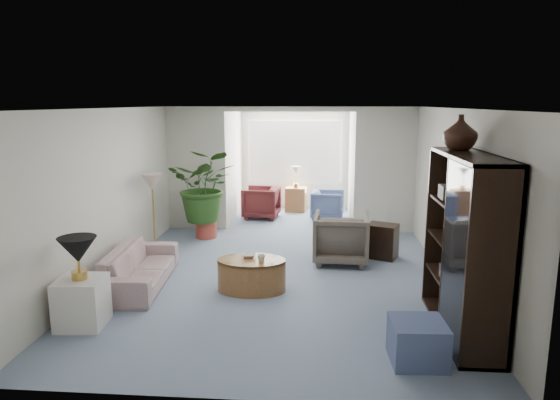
# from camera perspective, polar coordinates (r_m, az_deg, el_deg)

# --- Properties ---
(floor) EXTENTS (6.00, 6.00, 0.00)m
(floor) POSITION_cam_1_polar(r_m,az_deg,el_deg) (7.45, -0.37, -9.23)
(floor) COLOR #8597B0
(floor) RESTS_ON ground
(sunroom_floor) EXTENTS (2.60, 2.60, 0.00)m
(sunroom_floor) POSITION_cam_1_polar(r_m,az_deg,el_deg) (11.37, 1.38, -2.06)
(sunroom_floor) COLOR #8597B0
(sunroom_floor) RESTS_ON ground
(back_pier_left) EXTENTS (1.20, 0.12, 2.50)m
(back_pier_left) POSITION_cam_1_polar(r_m,az_deg,el_deg) (10.36, -9.50, 3.52)
(back_pier_left) COLOR beige
(back_pier_left) RESTS_ON ground
(back_pier_right) EXTENTS (1.20, 0.12, 2.50)m
(back_pier_right) POSITION_cam_1_polar(r_m,az_deg,el_deg) (10.13, 11.88, 3.27)
(back_pier_right) COLOR beige
(back_pier_right) RESTS_ON ground
(back_header) EXTENTS (2.60, 0.12, 0.10)m
(back_header) POSITION_cam_1_polar(r_m,az_deg,el_deg) (9.98, 1.10, 10.30)
(back_header) COLOR beige
(back_header) RESTS_ON back_pier_left
(window_pane) EXTENTS (2.20, 0.02, 1.50)m
(window_pane) POSITION_cam_1_polar(r_m,az_deg,el_deg) (12.21, 1.69, 5.50)
(window_pane) COLOR white
(window_blinds) EXTENTS (2.20, 0.02, 1.50)m
(window_blinds) POSITION_cam_1_polar(r_m,az_deg,el_deg) (12.18, 1.69, 5.49)
(window_blinds) COLOR white
(framed_picture) EXTENTS (0.04, 0.50, 0.40)m
(framed_picture) POSITION_cam_1_polar(r_m,az_deg,el_deg) (7.16, 19.58, 3.34)
(framed_picture) COLOR #C3B59C
(sofa) EXTENTS (0.87, 1.93, 0.55)m
(sofa) POSITION_cam_1_polar(r_m,az_deg,el_deg) (7.50, -15.70, -7.30)
(sofa) COLOR #B7A89B
(sofa) RESTS_ON ground
(end_table) EXTENTS (0.56, 0.56, 0.57)m
(end_table) POSITION_cam_1_polar(r_m,az_deg,el_deg) (6.40, -21.61, -10.76)
(end_table) COLOR silver
(end_table) RESTS_ON ground
(table_lamp) EXTENTS (0.44, 0.44, 0.30)m
(table_lamp) POSITION_cam_1_polar(r_m,az_deg,el_deg) (6.20, -22.03, -5.28)
(table_lamp) COLOR black
(table_lamp) RESTS_ON end_table
(floor_lamp) EXTENTS (0.36, 0.36, 0.28)m
(floor_lamp) POSITION_cam_1_polar(r_m,az_deg,el_deg) (8.79, -14.36, 1.99)
(floor_lamp) COLOR beige
(floor_lamp) RESTS_ON ground
(coffee_table) EXTENTS (1.10, 1.10, 0.45)m
(coffee_table) POSITION_cam_1_polar(r_m,az_deg,el_deg) (7.05, -3.25, -8.50)
(coffee_table) COLOR #915E34
(coffee_table) RESTS_ON ground
(coffee_bowl) EXTENTS (0.23, 0.23, 0.05)m
(coffee_bowl) POSITION_cam_1_polar(r_m,az_deg,el_deg) (7.07, -3.57, -6.31)
(coffee_bowl) COLOR silver
(coffee_bowl) RESTS_ON coffee_table
(coffee_cup) EXTENTS (0.12, 0.12, 0.10)m
(coffee_cup) POSITION_cam_1_polar(r_m,az_deg,el_deg) (6.85, -2.14, -6.66)
(coffee_cup) COLOR beige
(coffee_cup) RESTS_ON coffee_table
(wingback_chair) EXTENTS (0.92, 0.94, 0.82)m
(wingback_chair) POSITION_cam_1_polar(r_m,az_deg,el_deg) (8.25, 6.96, -4.31)
(wingback_chair) COLOR #665C51
(wingback_chair) RESTS_ON ground
(side_table_dark) EXTENTS (0.59, 0.54, 0.58)m
(side_table_dark) POSITION_cam_1_polar(r_m,az_deg,el_deg) (8.63, 11.53, -4.59)
(side_table_dark) COLOR black
(side_table_dark) RESTS_ON ground
(entertainment_cabinet) EXTENTS (0.49, 1.83, 2.03)m
(entertainment_cabinet) POSITION_cam_1_polar(r_m,az_deg,el_deg) (5.97, 20.29, -4.85)
(entertainment_cabinet) COLOR black
(entertainment_cabinet) RESTS_ON ground
(cabinet_urn) EXTENTS (0.39, 0.39, 0.41)m
(cabinet_urn) POSITION_cam_1_polar(r_m,az_deg,el_deg) (6.25, 19.82, 7.26)
(cabinet_urn) COLOR #321A10
(cabinet_urn) RESTS_ON entertainment_cabinet
(ottoman) EXTENTS (0.56, 0.56, 0.43)m
(ottoman) POSITION_cam_1_polar(r_m,az_deg,el_deg) (5.42, 15.38, -15.29)
(ottoman) COLOR slate
(ottoman) RESTS_ON ground
(plant_pot) EXTENTS (0.40, 0.40, 0.32)m
(plant_pot) POSITION_cam_1_polar(r_m,az_deg,el_deg) (9.84, -8.40, -3.31)
(plant_pot) COLOR #AB3F31
(plant_pot) RESTS_ON ground
(house_plant) EXTENTS (1.26, 1.09, 1.40)m
(house_plant) POSITION_cam_1_polar(r_m,az_deg,el_deg) (9.66, -8.54, 1.64)
(house_plant) COLOR #284E1B
(house_plant) RESTS_ON plant_pot
(sunroom_chair_blue) EXTENTS (0.77, 0.75, 0.65)m
(sunroom_chair_blue) POSITION_cam_1_polar(r_m,az_deg,el_deg) (11.25, 5.44, -0.57)
(sunroom_chair_blue) COLOR slate
(sunroom_chair_blue) RESTS_ON ground
(sunroom_chair_maroon) EXTENTS (0.85, 0.83, 0.71)m
(sunroom_chair_maroon) POSITION_cam_1_polar(r_m,az_deg,el_deg) (11.32, -2.17, -0.29)
(sunroom_chair_maroon) COLOR #581E1E
(sunroom_chair_maroon) RESTS_ON ground
(sunroom_table) EXTENTS (0.51, 0.41, 0.58)m
(sunroom_table) POSITION_cam_1_polar(r_m,az_deg,el_deg) (12.01, 1.81, 0.05)
(sunroom_table) COLOR #915E34
(sunroom_table) RESTS_ON ground
(shelf_clutter) EXTENTS (0.30, 1.15, 1.06)m
(shelf_clutter) POSITION_cam_1_polar(r_m,az_deg,el_deg) (5.84, 20.13, -4.44)
(shelf_clutter) COLOR #302E2B
(shelf_clutter) RESTS_ON entertainment_cabinet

